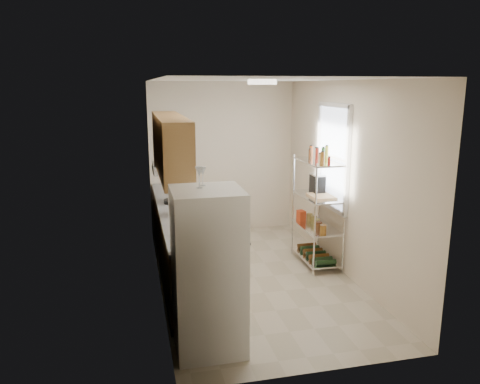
# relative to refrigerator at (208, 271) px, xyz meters

# --- Properties ---
(room) EXTENTS (2.52, 4.42, 2.62)m
(room) POSITION_rel_refrigerator_xyz_m (0.87, 1.56, 0.50)
(room) COLOR #BCB098
(room) RESTS_ON ground
(counter_run) EXTENTS (0.63, 3.51, 0.90)m
(counter_run) POSITION_rel_refrigerator_xyz_m (-0.05, 2.00, -0.35)
(counter_run) COLOR #AB8049
(counter_run) RESTS_ON ground
(upper_cabinets) EXTENTS (0.33, 2.20, 0.72)m
(upper_cabinets) POSITION_rel_refrigerator_xyz_m (-0.18, 1.66, 1.01)
(upper_cabinets) COLOR #AB8049
(upper_cabinets) RESTS_ON room
(range_hood) EXTENTS (0.50, 0.60, 0.12)m
(range_hood) POSITION_rel_refrigerator_xyz_m (-0.13, 2.46, 0.59)
(range_hood) COLOR #B7BABC
(range_hood) RESTS_ON room
(window) EXTENTS (0.06, 1.00, 1.46)m
(window) POSITION_rel_refrigerator_xyz_m (2.10, 1.91, 0.75)
(window) COLOR white
(window) RESTS_ON room
(bakers_rack) EXTENTS (0.45, 0.90, 1.73)m
(bakers_rack) POSITION_rel_refrigerator_xyz_m (1.88, 1.85, 0.31)
(bakers_rack) COLOR silver
(bakers_rack) RESTS_ON ground
(ceiling_dome) EXTENTS (0.34, 0.34, 0.05)m
(ceiling_dome) POSITION_rel_refrigerator_xyz_m (0.87, 1.26, 1.77)
(ceiling_dome) COLOR white
(ceiling_dome) RESTS_ON room
(refrigerator) EXTENTS (0.66, 0.66, 1.60)m
(refrigerator) POSITION_rel_refrigerator_xyz_m (0.00, 0.00, 0.00)
(refrigerator) COLOR white
(refrigerator) RESTS_ON ground
(wine_glass_a) EXTENTS (0.07, 0.07, 0.20)m
(wine_glass_a) POSITION_rel_refrigerator_xyz_m (-0.06, 0.07, 0.90)
(wine_glass_a) COLOR silver
(wine_glass_a) RESTS_ON refrigerator
(wine_glass_b) EXTENTS (0.06, 0.06, 0.18)m
(wine_glass_b) POSITION_rel_refrigerator_xyz_m (-0.01, 0.16, 0.89)
(wine_glass_b) COLOR silver
(wine_glass_b) RESTS_ON refrigerator
(rice_cooker) EXTENTS (0.28, 0.28, 0.22)m
(rice_cooker) POSITION_rel_refrigerator_xyz_m (-0.10, 1.71, 0.21)
(rice_cooker) COLOR silver
(rice_cooker) RESTS_ON counter_run
(frying_pan_large) EXTENTS (0.31, 0.31, 0.05)m
(frying_pan_large) POSITION_rel_refrigerator_xyz_m (-0.11, 2.35, 0.12)
(frying_pan_large) COLOR black
(frying_pan_large) RESTS_ON counter_run
(frying_pan_small) EXTENTS (0.27, 0.27, 0.04)m
(frying_pan_small) POSITION_rel_refrigerator_xyz_m (-0.00, 2.79, 0.12)
(frying_pan_small) COLOR black
(frying_pan_small) RESTS_ON counter_run
(cutting_board) EXTENTS (0.31, 0.40, 0.03)m
(cutting_board) POSITION_rel_refrigerator_xyz_m (1.89, 1.77, 0.22)
(cutting_board) COLOR tan
(cutting_board) RESTS_ON bakers_rack
(espresso_machine) EXTENTS (0.17, 0.25, 0.28)m
(espresso_machine) POSITION_rel_refrigerator_xyz_m (1.92, 2.00, 0.35)
(espresso_machine) COLOR black
(espresso_machine) RESTS_ON bakers_rack
(storage_bag) EXTENTS (0.11, 0.14, 0.15)m
(storage_bag) POSITION_rel_refrigerator_xyz_m (1.76, 2.19, -0.16)
(storage_bag) COLOR #B13615
(storage_bag) RESTS_ON bakers_rack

